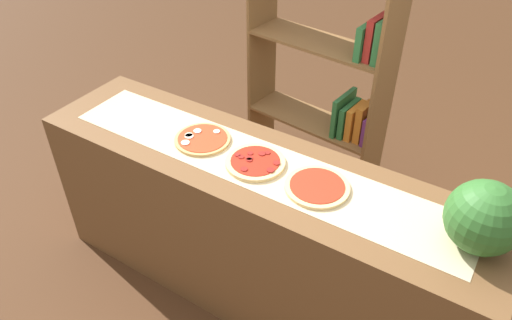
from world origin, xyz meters
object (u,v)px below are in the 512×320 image
(pizza_mozzarella_0, at_px, (202,139))
(watermelon, at_px, (484,218))
(bookshelf, at_px, (331,94))
(pizza_pepperoni_1, at_px, (255,162))
(pizza_plain_2, at_px, (317,187))

(pizza_mozzarella_0, bearing_deg, watermelon, 0.45)
(watermelon, height_order, bookshelf, bookshelf)
(pizza_pepperoni_1, distance_m, watermelon, 0.97)
(bookshelf, bearing_deg, pizza_plain_2, -68.51)
(pizza_pepperoni_1, bearing_deg, pizza_plain_2, -0.27)
(pizza_pepperoni_1, relative_size, bookshelf, 0.17)
(pizza_pepperoni_1, distance_m, pizza_plain_2, 0.32)
(pizza_plain_2, relative_size, bookshelf, 0.17)
(pizza_pepperoni_1, relative_size, watermelon, 0.98)
(pizza_mozzarella_0, distance_m, pizza_plain_2, 0.64)
(pizza_plain_2, bearing_deg, bookshelf, 111.49)
(watermelon, relative_size, bookshelf, 0.17)
(watermelon, bearing_deg, pizza_mozzarella_0, -179.55)
(pizza_plain_2, height_order, watermelon, watermelon)
(pizza_plain_2, relative_size, watermelon, 1.00)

